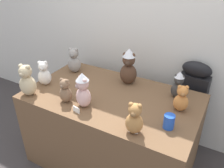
{
  "coord_description": "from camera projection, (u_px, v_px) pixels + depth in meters",
  "views": [
    {
      "loc": [
        0.87,
        -1.3,
        1.9
      ],
      "look_at": [
        0.0,
        0.25,
        0.9
      ],
      "focal_mm": 37.78,
      "sensor_mm": 36.0,
      "label": 1
    }
  ],
  "objects": [
    {
      "name": "teddy_bear_ash",
      "position": [
        74.0,
        61.0,
        2.46
      ],
      "size": [
        0.17,
        0.15,
        0.27
      ],
      "rotation": [
        0.0,
        0.0,
        0.3
      ],
      "color": "gray",
      "rests_on": "display_table"
    },
    {
      "name": "teddy_bear_charcoal",
      "position": [
        178.0,
        85.0,
        2.02
      ],
      "size": [
        0.13,
        0.12,
        0.25
      ],
      "rotation": [
        0.0,
        0.0,
        0.2
      ],
      "color": "#383533",
      "rests_on": "display_table"
    },
    {
      "name": "display_table",
      "position": [
        112.0,
        130.0,
        2.29
      ],
      "size": [
        1.53,
        0.89,
        0.78
      ],
      "primitive_type": "cube",
      "color": "brown",
      "rests_on": "ground_plane"
    },
    {
      "name": "party_cup_blue",
      "position": [
        169.0,
        122.0,
        1.69
      ],
      "size": [
        0.08,
        0.08,
        0.11
      ],
      "primitive_type": "cylinder",
      "color": "blue",
      "rests_on": "display_table"
    },
    {
      "name": "name_card_front_left",
      "position": [
        133.0,
        130.0,
        1.66
      ],
      "size": [
        0.07,
        0.01,
        0.05
      ],
      "primitive_type": "cube",
      "rotation": [
        0.0,
        0.0,
        0.09
      ],
      "color": "white",
      "rests_on": "display_table"
    },
    {
      "name": "teddy_bear_blush",
      "position": [
        83.0,
        90.0,
        1.89
      ],
      "size": [
        0.18,
        0.17,
        0.31
      ],
      "rotation": [
        0.0,
        0.0,
        -0.47
      ],
      "color": "beige",
      "rests_on": "display_table"
    },
    {
      "name": "wall_back",
      "position": [
        146.0,
        20.0,
        2.37
      ],
      "size": [
        7.0,
        0.08,
        2.6
      ],
      "primitive_type": "cube",
      "color": "silver",
      "rests_on": "ground_plane"
    },
    {
      "name": "teddy_bear_caramel",
      "position": [
        134.0,
        119.0,
        1.62
      ],
      "size": [
        0.14,
        0.13,
        0.25
      ],
      "rotation": [
        0.0,
        0.0,
        0.18
      ],
      "color": "#B27A42",
      "rests_on": "display_table"
    },
    {
      "name": "name_card_front_middle",
      "position": [
        76.0,
        110.0,
        1.87
      ],
      "size": [
        0.07,
        0.02,
        0.05
      ],
      "primitive_type": "cube",
      "rotation": [
        0.0,
        0.0,
        -0.19
      ],
      "color": "white",
      "rests_on": "display_table"
    },
    {
      "name": "teddy_bear_mocha",
      "position": [
        65.0,
        91.0,
        1.97
      ],
      "size": [
        0.12,
        0.1,
        0.22
      ],
      "rotation": [
        0.0,
        0.0,
        0.07
      ],
      "color": "#7F6047",
      "rests_on": "display_table"
    },
    {
      "name": "teddy_bear_sand",
      "position": [
        27.0,
        81.0,
        2.05
      ],
      "size": [
        0.17,
        0.16,
        0.3
      ],
      "rotation": [
        0.0,
        0.0,
        0.21
      ],
      "color": "#CCB78E",
      "rests_on": "display_table"
    },
    {
      "name": "teddy_bear_snow",
      "position": [
        44.0,
        74.0,
        2.22
      ],
      "size": [
        0.16,
        0.16,
        0.24
      ],
      "rotation": [
        0.0,
        0.0,
        0.55
      ],
      "color": "white",
      "rests_on": "display_table"
    },
    {
      "name": "instrument_case",
      "position": [
        189.0,
        107.0,
        2.42
      ],
      "size": [
        0.29,
        0.15,
        1.01
      ],
      "rotation": [
        0.0,
        0.0,
        -0.1
      ],
      "color": "black",
      "rests_on": "ground_plane"
    },
    {
      "name": "teddy_bear_cocoa",
      "position": [
        129.0,
        67.0,
        2.21
      ],
      "size": [
        0.19,
        0.17,
        0.36
      ],
      "rotation": [
        0.0,
        0.0,
        0.24
      ],
      "color": "#4C3323",
      "rests_on": "display_table"
    },
    {
      "name": "teddy_bear_ginger",
      "position": [
        181.0,
        99.0,
        1.86
      ],
      "size": [
        0.14,
        0.13,
        0.23
      ],
      "rotation": [
        0.0,
        0.0,
        0.35
      ],
      "color": "#D17F3D",
      "rests_on": "display_table"
    }
  ]
}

